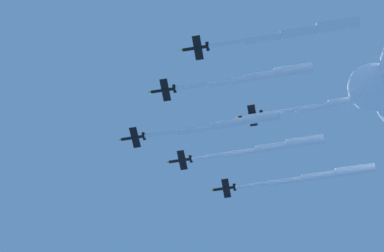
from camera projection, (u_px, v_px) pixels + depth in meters
jet_lead at (229, 123)px, 238.76m from camera, size 8.41×59.09×3.92m
jet_port_inner at (260, 75)px, 231.22m from camera, size 8.39×57.75×4.01m
jet_starboard_inner at (273, 147)px, 249.09m from camera, size 8.39×59.32×3.96m
jet_port_mid at (302, 31)px, 218.46m from camera, size 8.36×59.11×4.09m
jet_starboard_mid at (322, 175)px, 255.82m from camera, size 8.37×62.97×4.06m
jet_port_outer at (348, 101)px, 236.76m from camera, size 8.38×58.45×4.00m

